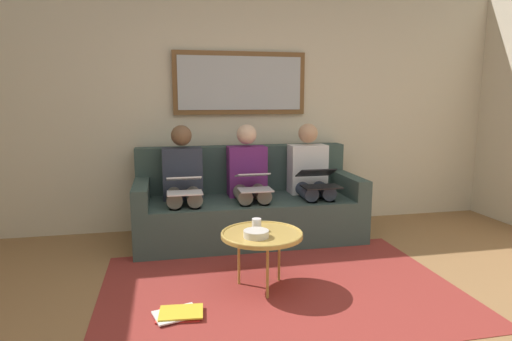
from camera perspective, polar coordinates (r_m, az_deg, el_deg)
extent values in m
cube|color=beige|center=(4.73, -2.29, 8.38)|extent=(6.00, 0.12, 2.60)
cube|color=maroon|center=(3.32, 3.15, -15.25)|extent=(2.60, 1.80, 0.01)
cube|color=#384C47|center=(4.35, -0.96, -6.27)|extent=(2.20, 0.90, 0.42)
cube|color=#384C47|center=(4.59, -1.81, 0.31)|extent=(2.20, 0.20, 0.48)
cube|color=#384C47|center=(4.58, 11.78, -1.68)|extent=(0.14, 0.90, 0.20)
cube|color=#384C47|center=(4.21, -14.89, -2.80)|extent=(0.14, 0.90, 0.20)
cube|color=brown|center=(4.64, -2.12, 11.44)|extent=(1.40, 0.04, 0.65)
cube|color=#B2B7BC|center=(4.62, -2.06, 11.45)|extent=(1.30, 0.01, 0.55)
cylinder|color=tan|center=(3.19, 0.78, -8.49)|extent=(0.60, 0.60, 0.03)
torus|color=tan|center=(3.19, 0.78, -8.28)|extent=(0.60, 0.60, 0.02)
cylinder|color=#B28E42|center=(3.10, 1.52, -13.21)|extent=(0.02, 0.02, 0.40)
cylinder|color=#B28E42|center=(3.38, 3.06, -11.24)|extent=(0.02, 0.02, 0.40)
cylinder|color=#B28E42|center=(3.32, -2.27, -11.64)|extent=(0.02, 0.02, 0.40)
cylinder|color=silver|center=(3.24, 0.09, -7.14)|extent=(0.07, 0.07, 0.09)
cylinder|color=beige|center=(3.09, 0.02, -8.35)|extent=(0.18, 0.18, 0.05)
cube|color=silver|center=(4.51, 6.79, 0.21)|extent=(0.38, 0.22, 0.50)
sphere|color=tan|center=(4.46, 6.88, 4.90)|extent=(0.20, 0.20, 0.20)
cylinder|color=#384256|center=(4.38, 8.74, -2.52)|extent=(0.14, 0.42, 0.14)
cylinder|color=#384256|center=(4.32, 6.50, -2.63)|extent=(0.14, 0.42, 0.14)
cylinder|color=#384256|center=(4.25, 9.65, -6.78)|extent=(0.11, 0.11, 0.42)
cylinder|color=#384256|center=(4.19, 7.34, -6.97)|extent=(0.11, 0.11, 0.42)
cube|color=black|center=(4.14, 8.62, -2.14)|extent=(0.36, 0.22, 0.01)
cube|color=black|center=(4.26, 7.92, -0.30)|extent=(0.36, 0.21, 0.10)
cube|color=#A5C6EA|center=(4.26, 7.94, -0.26)|extent=(0.32, 0.18, 0.08)
cube|color=#66236B|center=(4.35, -1.23, -0.07)|extent=(0.38, 0.22, 0.50)
sphere|color=beige|center=(4.30, -1.25, 4.79)|extent=(0.20, 0.20, 0.20)
cylinder|color=gray|center=(4.20, 0.52, -2.93)|extent=(0.14, 0.42, 0.14)
cylinder|color=gray|center=(4.16, -1.90, -3.04)|extent=(0.14, 0.42, 0.14)
cylinder|color=gray|center=(4.07, 1.16, -7.41)|extent=(0.11, 0.11, 0.42)
cylinder|color=gray|center=(4.03, -1.35, -7.56)|extent=(0.11, 0.11, 0.42)
cube|color=silver|center=(3.96, -0.09, -2.56)|extent=(0.30, 0.22, 0.01)
cube|color=silver|center=(4.07, -0.49, -0.60)|extent=(0.30, 0.22, 0.06)
cube|color=#A5C6EA|center=(4.07, -0.48, -0.55)|extent=(0.27, 0.19, 0.05)
cube|color=#2D3342|center=(4.27, -9.69, -0.37)|extent=(0.38, 0.22, 0.50)
sphere|color=brown|center=(4.23, -9.83, 4.57)|extent=(0.20, 0.20, 0.20)
cylinder|color=gray|center=(4.11, -8.24, -3.30)|extent=(0.14, 0.42, 0.14)
cylinder|color=gray|center=(4.10, -10.75, -3.39)|extent=(0.14, 0.42, 0.14)
cylinder|color=gray|center=(3.98, -7.94, -7.90)|extent=(0.11, 0.11, 0.42)
cylinder|color=gray|center=(3.97, -10.55, -8.00)|extent=(0.11, 0.11, 0.42)
cube|color=white|center=(3.88, -9.39, -2.93)|extent=(0.31, 0.21, 0.01)
cube|color=white|center=(3.99, -9.51, -1.05)|extent=(0.31, 0.20, 0.07)
cube|color=#A5C6EA|center=(3.98, -9.51, -1.01)|extent=(0.28, 0.18, 0.05)
cube|color=red|center=(2.99, -10.15, -18.23)|extent=(0.30, 0.23, 0.01)
cube|color=white|center=(2.98, -10.46, -18.11)|extent=(0.32, 0.27, 0.01)
cube|color=yellow|center=(2.98, -9.86, -17.94)|extent=(0.30, 0.22, 0.01)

